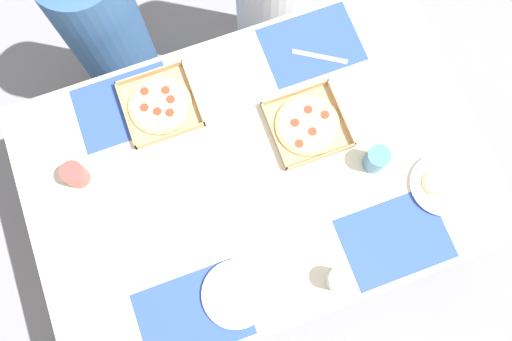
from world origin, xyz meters
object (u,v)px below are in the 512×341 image
Objects in this scene: cup_dark at (376,159)px; plate_middle at (441,185)px; cup_red at (338,280)px; cup_clear_left at (75,175)px; pizza_box_center at (307,125)px; plate_near_right at (236,294)px; pizza_box_corner_right at (160,105)px; diner_left_seat at (111,40)px.

plate_middle is at bearing -39.18° from cup_dark.
cup_clear_left is at bearing 138.27° from cup_red.
plate_near_right is (-0.44, -0.47, -0.00)m from pizza_box_center.
cup_red is at bearing -159.07° from plate_middle.
plate_near_right is 2.44× the size of cup_clear_left.
cup_clear_left reaches higher than plate_near_right.
cup_dark reaches higher than pizza_box_corner_right.
pizza_box_corner_right is 0.72m from plate_near_right.
pizza_box_corner_right reaches higher than plate_middle.
pizza_box_corner_right is 0.21× the size of diner_left_seat.
pizza_box_corner_right is 0.38m from cup_clear_left.
plate_near_right is at bearing -172.50° from plate_middle.
diner_left_seat is at bearing 69.49° from cup_clear_left.
cup_red is at bearing -41.73° from cup_clear_left.
pizza_box_corner_right is at bearing 143.36° from plate_middle.
cup_red is 0.90× the size of cup_dark.
diner_left_seat is (-0.49, 1.25, -0.26)m from cup_red.
plate_middle is 2.15× the size of cup_dark.
diner_left_seat is at bearing 104.96° from pizza_box_corner_right.
cup_dark is (-0.19, 0.15, 0.04)m from plate_middle.
pizza_box_center is at bearing 128.98° from cup_dark.
plate_near_right is at bearing -156.93° from cup_dark.
pizza_box_center reaches higher than plate_near_right.
pizza_box_center is 0.55m from cup_red.
pizza_box_corner_right is 1.04m from plate_middle.
pizza_box_corner_right is 1.15× the size of plate_near_right.
plate_near_right is at bearing 167.54° from cup_red.
cup_clear_left is at bearing 162.87° from cup_dark.
cup_clear_left reaches higher than pizza_box_corner_right.
cup_clear_left reaches higher than pizza_box_center.
pizza_box_center and pizza_box_corner_right have the same top height.
plate_middle is 1.45m from diner_left_seat.
plate_near_right is 0.34m from cup_red.
plate_middle is (0.80, 0.10, 0.00)m from plate_near_right.
pizza_box_center is at bearing -49.95° from diner_left_seat.
cup_clear_left is (-0.35, -0.16, 0.03)m from pizza_box_corner_right.
cup_clear_left is 0.70m from diner_left_seat.
cup_red is 1.36m from diner_left_seat.
cup_red is 0.08× the size of diner_left_seat.
diner_left_seat is at bearing 111.30° from cup_red.
plate_middle is at bearing 20.93° from cup_red.
pizza_box_corner_right is at bearing 24.49° from cup_clear_left.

